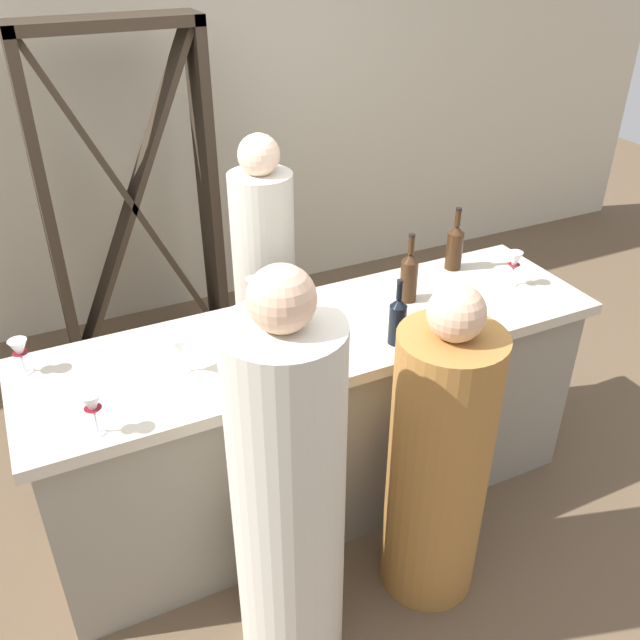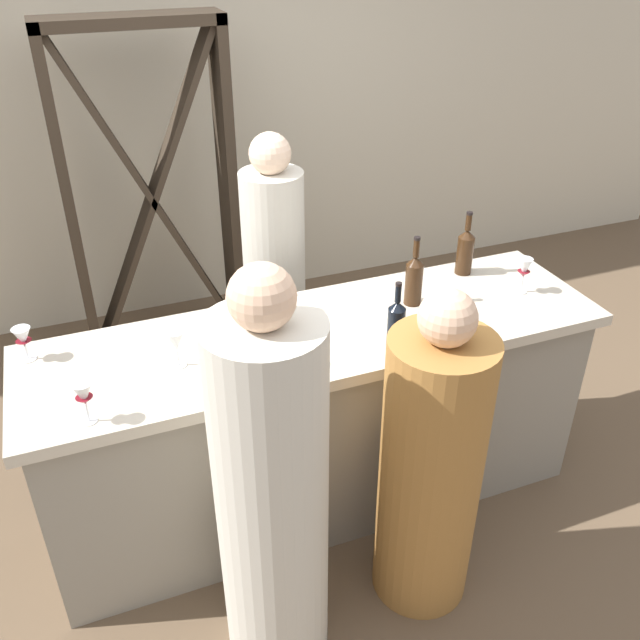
% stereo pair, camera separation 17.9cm
% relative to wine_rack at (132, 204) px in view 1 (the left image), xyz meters
% --- Properties ---
extents(ground_plane, '(12.00, 12.00, 0.00)m').
position_rel_wine_rack_xyz_m(ground_plane, '(0.41, -1.65, -1.00)').
color(ground_plane, brown).
extents(back_wall, '(8.00, 0.10, 2.80)m').
position_rel_wine_rack_xyz_m(back_wall, '(0.41, 0.55, 0.40)').
color(back_wall, beige).
rests_on(back_wall, ground).
extents(bar_counter, '(2.45, 0.69, 0.96)m').
position_rel_wine_rack_xyz_m(bar_counter, '(0.41, -1.65, -0.51)').
color(bar_counter, gray).
rests_on(bar_counter, ground).
extents(wine_rack, '(0.98, 0.28, 1.99)m').
position_rel_wine_rack_xyz_m(wine_rack, '(0.00, 0.00, 0.00)').
color(wine_rack, '#33281E').
rests_on(wine_rack, ground).
extents(wine_bottle_leftmost_near_black, '(0.07, 0.07, 0.28)m').
position_rel_wine_rack_xyz_m(wine_bottle_leftmost_near_black, '(0.65, -1.86, 0.07)').
color(wine_bottle_leftmost_near_black, black).
rests_on(wine_bottle_leftmost_near_black, bar_counter).
extents(wine_bottle_second_left_amber_brown, '(0.08, 0.08, 0.32)m').
position_rel_wine_rack_xyz_m(wine_bottle_second_left_amber_brown, '(0.88, -1.59, 0.08)').
color(wine_bottle_second_left_amber_brown, '#331E0F').
rests_on(wine_bottle_second_left_amber_brown, bar_counter).
extents(wine_bottle_center_amber_brown, '(0.08, 0.08, 0.31)m').
position_rel_wine_rack_xyz_m(wine_bottle_center_amber_brown, '(1.24, -1.41, 0.08)').
color(wine_bottle_center_amber_brown, '#331E0F').
rests_on(wine_bottle_center_amber_brown, bar_counter).
extents(wine_glass_near_left, '(0.07, 0.07, 0.16)m').
position_rel_wine_rack_xyz_m(wine_glass_near_left, '(-0.53, -1.91, 0.07)').
color(wine_glass_near_left, white).
rests_on(wine_glass_near_left, bar_counter).
extents(wine_glass_near_center, '(0.07, 0.07, 0.15)m').
position_rel_wine_rack_xyz_m(wine_glass_near_center, '(-0.18, -1.69, 0.07)').
color(wine_glass_near_center, white).
rests_on(wine_glass_near_center, bar_counter).
extents(wine_glass_near_right, '(0.07, 0.07, 0.17)m').
position_rel_wine_rack_xyz_m(wine_glass_near_right, '(1.39, -1.68, 0.07)').
color(wine_glass_near_right, white).
rests_on(wine_glass_near_right, bar_counter).
extents(wine_glass_far_left, '(0.08, 0.08, 0.14)m').
position_rel_wine_rack_xyz_m(wine_glass_far_left, '(0.03, -1.59, 0.06)').
color(wine_glass_far_left, white).
rests_on(wine_glass_far_left, bar_counter).
extents(wine_glass_far_center, '(0.07, 0.07, 0.14)m').
position_rel_wine_rack_xyz_m(wine_glass_far_center, '(-0.72, -1.43, 0.05)').
color(wine_glass_far_center, white).
rests_on(wine_glass_far_center, bar_counter).
extents(wine_glass_far_right, '(0.08, 0.08, 0.16)m').
position_rel_wine_rack_xyz_m(wine_glass_far_right, '(0.23, -1.40, 0.07)').
color(wine_glass_far_right, white).
rests_on(wine_glass_far_right, bar_counter).
extents(water_pitcher, '(0.11, 0.11, 0.19)m').
position_rel_wine_rack_xyz_m(water_pitcher, '(0.14, -1.83, 0.05)').
color(water_pitcher, silver).
rests_on(water_pitcher, bar_counter).
extents(person_left_guest, '(0.49, 0.49, 1.41)m').
position_rel_wine_rack_xyz_m(person_left_guest, '(0.63, -2.25, -0.36)').
color(person_left_guest, '#9E6B33').
rests_on(person_left_guest, ground).
extents(person_center_guest, '(0.43, 0.43, 1.63)m').
position_rel_wine_rack_xyz_m(person_center_guest, '(-0.01, -2.28, -0.25)').
color(person_center_guest, beige).
rests_on(person_center_guest, ground).
extents(person_right_guest, '(0.35, 0.35, 1.59)m').
position_rel_wine_rack_xyz_m(person_right_guest, '(0.45, -0.93, -0.25)').
color(person_right_guest, beige).
rests_on(person_right_guest, ground).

